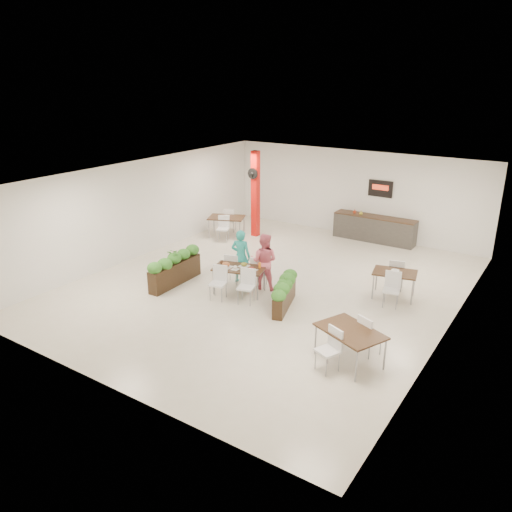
% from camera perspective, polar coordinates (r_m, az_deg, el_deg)
% --- Properties ---
extents(ground, '(12.00, 12.00, 0.00)m').
position_cam_1_polar(ground, '(14.55, 1.52, -3.36)').
color(ground, beige).
rests_on(ground, ground).
extents(room_shell, '(10.10, 12.10, 3.22)m').
position_cam_1_polar(room_shell, '(13.88, 1.59, 4.27)').
color(room_shell, white).
rests_on(room_shell, ground).
extents(red_column, '(0.40, 0.41, 3.20)m').
position_cam_1_polar(red_column, '(18.63, -0.08, 7.19)').
color(red_column, red).
rests_on(red_column, ground).
extents(service_counter, '(3.00, 0.64, 2.20)m').
position_cam_1_polar(service_counter, '(18.80, 13.36, 3.13)').
color(service_counter, '#33302D').
rests_on(service_counter, ground).
extents(main_table, '(1.62, 1.89, 0.92)m').
position_cam_1_polar(main_table, '(13.84, -1.98, -1.76)').
color(main_table, black).
rests_on(main_table, ground).
extents(diner_man, '(0.67, 0.53, 1.60)m').
position_cam_1_polar(diner_man, '(14.50, -1.74, -0.04)').
color(diner_man, teal).
rests_on(diner_man, ground).
extents(diner_woman, '(0.93, 0.81, 1.63)m').
position_cam_1_polar(diner_woman, '(14.08, 0.92, -0.61)').
color(diner_woman, '#EB687E').
rests_on(diner_woman, ground).
extents(planter_left, '(0.47, 2.08, 1.09)m').
position_cam_1_polar(planter_left, '(14.64, -9.26, -1.24)').
color(planter_left, black).
rests_on(planter_left, ground).
extents(planter_right, '(0.79, 1.64, 0.88)m').
position_cam_1_polar(planter_right, '(13.03, 3.27, -3.98)').
color(planter_right, black).
rests_on(planter_right, ground).
extents(side_table_a, '(1.55, 1.65, 0.92)m').
position_cam_1_polar(side_table_a, '(18.84, -3.39, 4.15)').
color(side_table_a, black).
rests_on(side_table_a, ground).
extents(side_table_b, '(1.28, 1.67, 0.92)m').
position_cam_1_polar(side_table_b, '(14.05, 15.56, -2.23)').
color(side_table_b, black).
rests_on(side_table_b, ground).
extents(side_table_c, '(1.63, 1.65, 0.92)m').
position_cam_1_polar(side_table_c, '(10.74, 10.70, -8.86)').
color(side_table_c, black).
rests_on(side_table_c, ground).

